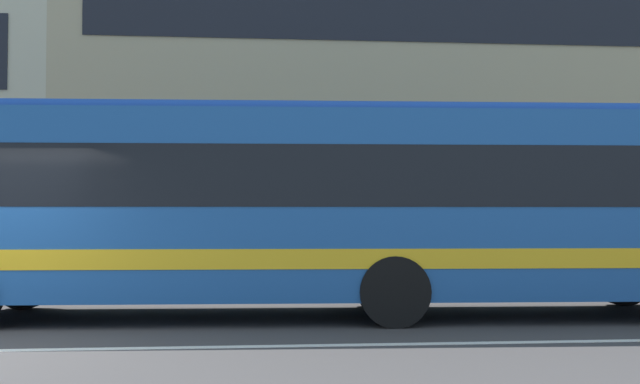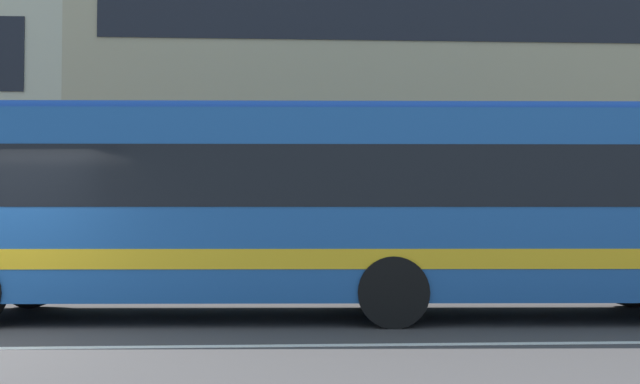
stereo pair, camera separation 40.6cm
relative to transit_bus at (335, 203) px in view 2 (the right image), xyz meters
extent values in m
cube|color=tan|center=(5.01, 13.15, 4.98)|extent=(23.77, 8.54, 13.50)
cube|color=#1D5198|center=(0.00, 0.00, -0.05)|extent=(12.34, 2.99, 2.73)
cube|color=black|center=(0.00, 0.00, 0.36)|extent=(11.61, 2.98, 0.87)
cube|color=gold|center=(0.00, 0.00, -0.80)|extent=(12.10, 3.01, 0.28)
cube|color=#244C9C|center=(0.00, 0.00, 1.37)|extent=(11.84, 2.57, 0.12)
cylinder|color=black|center=(-5.08, 1.36, -1.26)|extent=(1.01, 0.32, 1.00)
cylinder|color=black|center=(0.72, -1.19, -1.26)|extent=(1.01, 0.32, 1.00)
cylinder|color=black|center=(0.81, 1.13, -1.26)|extent=(1.01, 0.32, 1.00)
cylinder|color=black|center=(5.17, 0.96, -1.26)|extent=(1.01, 0.32, 1.00)
camera|label=1|loc=(-1.23, -11.34, -0.20)|focal=41.11mm
camera|label=2|loc=(-0.82, -11.37, -0.20)|focal=41.11mm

